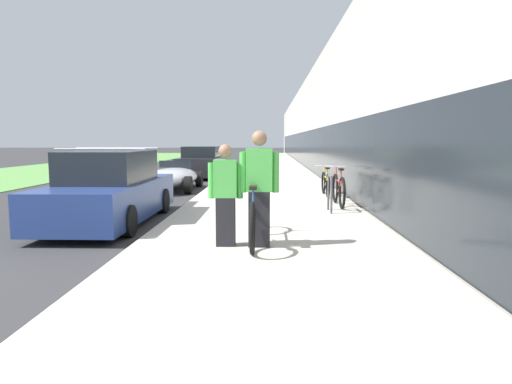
% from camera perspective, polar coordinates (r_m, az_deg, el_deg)
% --- Properties ---
extents(sidewalk_slab, '(4.41, 70.00, 0.14)m').
position_cam_1_polar(sidewalk_slab, '(25.97, 1.67, 2.68)').
color(sidewalk_slab, '#BCB5A5').
rests_on(sidewalk_slab, ground).
extents(storefront_facade, '(10.01, 70.00, 5.60)m').
position_cam_1_polar(storefront_facade, '(34.71, 13.82, 7.94)').
color(storefront_facade, '#BCB7AD').
rests_on(storefront_facade, ground).
extents(lawn_strip, '(7.94, 70.00, 0.03)m').
position_cam_1_polar(lawn_strip, '(32.71, -22.05, 2.89)').
color(lawn_strip, '#5B9347').
rests_on(lawn_strip, ground).
extents(tandem_bicycle, '(0.52, 2.44, 0.97)m').
position_cam_1_polar(tandem_bicycle, '(7.35, -0.23, -3.14)').
color(tandem_bicycle, black).
rests_on(tandem_bicycle, sidewalk_slab).
extents(person_rider, '(0.61, 0.24, 1.78)m').
position_cam_1_polar(person_rider, '(6.99, 0.41, 0.41)').
color(person_rider, black).
rests_on(person_rider, sidewalk_slab).
extents(person_bystander, '(0.54, 0.21, 1.58)m').
position_cam_1_polar(person_bystander, '(7.05, -3.83, -0.40)').
color(person_bystander, black).
rests_on(person_bystander, sidewalk_slab).
extents(bike_rack_hoop, '(0.05, 0.60, 0.84)m').
position_cam_1_polar(bike_rack_hoop, '(10.60, 9.23, 0.31)').
color(bike_rack_hoop, '#4C4C51').
rests_on(bike_rack_hoop, sidewalk_slab).
extents(cruiser_bike_nearest, '(0.52, 1.89, 0.97)m').
position_cam_1_polar(cruiser_bike_nearest, '(11.62, 10.27, 0.30)').
color(cruiser_bike_nearest, black).
rests_on(cruiser_bike_nearest, sidewalk_slab).
extents(cruiser_bike_middle, '(0.52, 1.74, 0.87)m').
position_cam_1_polar(cruiser_bike_middle, '(13.73, 8.70, 1.09)').
color(cruiser_bike_middle, black).
rests_on(cruiser_bike_middle, sidewalk_slab).
extents(parked_sedan_curbside, '(1.84, 4.71, 1.62)m').
position_cam_1_polar(parked_sedan_curbside, '(10.26, -17.75, 0.14)').
color(parked_sedan_curbside, navy).
rests_on(parked_sedan_curbside, ground).
extents(vintage_roadster_curbside, '(1.78, 4.16, 1.04)m').
position_cam_1_polar(vintage_roadster_curbside, '(16.64, -10.41, 1.79)').
color(vintage_roadster_curbside, silver).
rests_on(vintage_roadster_curbside, ground).
extents(parked_sedan_far, '(1.93, 4.72, 1.50)m').
position_cam_1_polar(parked_sedan_far, '(22.22, -6.79, 3.61)').
color(parked_sedan_far, black).
rests_on(parked_sedan_far, ground).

